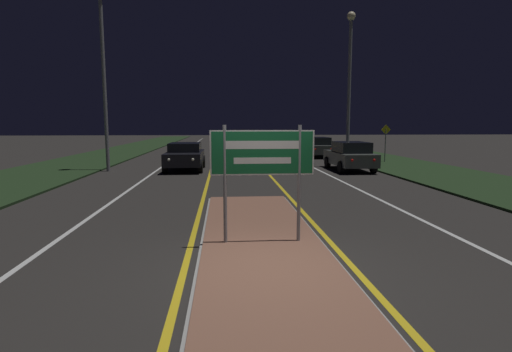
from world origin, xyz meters
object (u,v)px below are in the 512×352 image
(car_receding_0, at_px, (350,156))
(warning_sign, at_px, (386,139))
(highway_sign, at_px, (262,159))
(car_approaching_0, at_px, (185,156))
(streetlight_left_near, at_px, (102,44))
(streetlight_right_near, at_px, (350,74))
(car_receding_1, at_px, (316,147))

(car_receding_0, relative_size, warning_sign, 1.85)
(car_receding_0, bearing_deg, warning_sign, 47.23)
(highway_sign, xyz_separation_m, car_receding_0, (5.78, 12.54, -0.96))
(car_receding_0, relative_size, car_approaching_0, 1.02)
(highway_sign, bearing_deg, streetlight_left_near, 116.69)
(car_approaching_0, height_order, warning_sign, warning_sign)
(streetlight_left_near, bearing_deg, highway_sign, -63.31)
(car_approaching_0, bearing_deg, streetlight_right_near, 5.69)
(highway_sign, xyz_separation_m, warning_sign, (9.18, 16.22, -0.28))
(highway_sign, xyz_separation_m, streetlight_right_near, (6.17, 14.25, 3.39))
(streetlight_left_near, height_order, car_approaching_0, streetlight_left_near)
(streetlight_left_near, relative_size, streetlight_right_near, 1.10)
(highway_sign, relative_size, car_approaching_0, 0.55)
(car_receding_1, distance_m, car_approaching_0, 11.50)
(car_receding_1, relative_size, car_approaching_0, 1.01)
(streetlight_right_near, distance_m, car_receding_1, 7.93)
(highway_sign, distance_m, warning_sign, 18.64)
(highway_sign, xyz_separation_m, car_approaching_0, (-2.74, 13.36, -0.97))
(car_receding_0, xyz_separation_m, car_approaching_0, (-8.52, 0.82, -0.01))
(warning_sign, bearing_deg, streetlight_left_near, -168.95)
(car_approaching_0, bearing_deg, warning_sign, 13.47)
(streetlight_right_near, distance_m, car_receding_0, 4.70)
(car_approaching_0, xyz_separation_m, warning_sign, (11.92, 2.86, 0.69))
(streetlight_right_near, xyz_separation_m, car_approaching_0, (-8.92, -0.89, -4.36))
(car_receding_0, bearing_deg, streetlight_left_near, 177.25)
(streetlight_left_near, distance_m, warning_sign, 16.80)
(car_receding_1, bearing_deg, warning_sign, -55.41)
(streetlight_right_near, xyz_separation_m, warning_sign, (3.00, 1.97, -3.67))
(car_approaching_0, bearing_deg, highway_sign, -78.40)
(highway_sign, bearing_deg, car_approaching_0, 101.60)
(streetlight_right_near, height_order, car_receding_1, streetlight_right_near)
(highway_sign, bearing_deg, warning_sign, 60.50)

